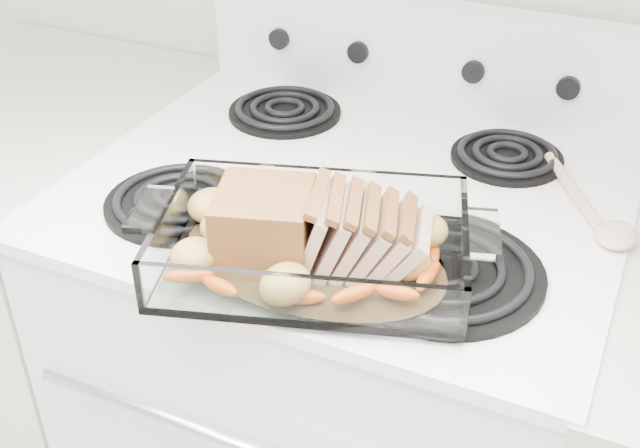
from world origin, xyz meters
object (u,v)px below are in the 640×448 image
at_px(electric_range, 346,402).
at_px(baking_dish, 313,252).
at_px(pork_roast, 301,227).
at_px(counter_left, 52,308).

relative_size(electric_range, baking_dish, 3.06).
height_order(baking_dish, pork_roast, pork_roast).
distance_m(electric_range, baking_dish, 0.53).
bearing_deg(pork_roast, baking_dish, 16.19).
bearing_deg(counter_left, electric_range, 0.10).
xyz_separation_m(electric_range, counter_left, (-0.67, -0.00, -0.02)).
relative_size(counter_left, pork_roast, 3.65).
height_order(counter_left, baking_dish, baking_dish).
xyz_separation_m(baking_dish, pork_roast, (-0.02, 0.00, 0.03)).
bearing_deg(baking_dish, counter_left, 145.40).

